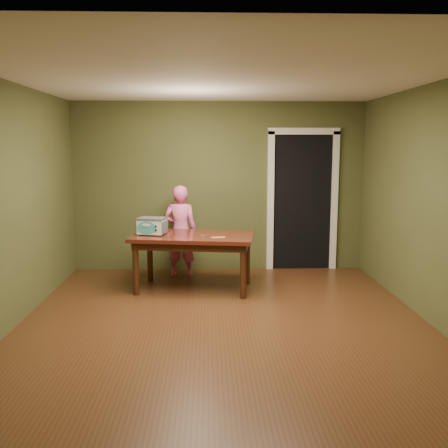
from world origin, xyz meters
name	(u,v)px	position (x,y,z in m)	size (l,w,h in m)	color
floor	(224,324)	(0.00, 0.00, 0.00)	(5.00, 5.00, 0.00)	#502B17
room_shell	(224,167)	(0.00, 0.00, 1.71)	(4.52, 5.02, 2.61)	#4A4F2A
doorway	(299,200)	(1.30, 2.78, 1.06)	(1.10, 0.66, 2.25)	black
dining_table	(193,242)	(-0.37, 1.37, 0.65)	(1.72, 1.13, 0.75)	#38160C
toy_oven	(152,225)	(-0.92, 1.40, 0.87)	(0.42, 0.33, 0.23)	#4C4F54
baking_pan	(203,236)	(-0.24, 1.20, 0.76)	(0.10, 0.10, 0.02)	silver
spatula	(218,237)	(-0.04, 1.14, 0.75)	(0.18, 0.03, 0.01)	#EAE366
child	(181,231)	(-0.58, 2.06, 0.68)	(0.50, 0.33, 1.36)	#E55E98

